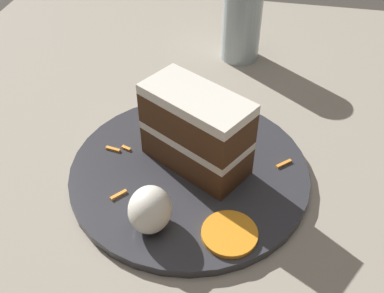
% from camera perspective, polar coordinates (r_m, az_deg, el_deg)
% --- Properties ---
extents(ground_plane, '(6.00, 6.00, 0.00)m').
position_cam_1_polar(ground_plane, '(0.54, -1.32, -9.29)').
color(ground_plane, '#38332D').
rests_on(ground_plane, ground).
extents(dining_table, '(1.14, 0.91, 0.03)m').
position_cam_1_polar(dining_table, '(0.53, -1.34, -8.28)').
color(dining_table, gray).
rests_on(dining_table, ground).
extents(plate, '(0.29, 0.29, 0.01)m').
position_cam_1_polar(plate, '(0.55, 0.00, -3.21)').
color(plate, '#333338').
rests_on(plate, dining_table).
extents(cake_slice, '(0.12, 0.14, 0.10)m').
position_cam_1_polar(cake_slice, '(0.52, 0.51, 2.06)').
color(cake_slice, '#4C2D19').
rests_on(cake_slice, plate).
extents(cream_dollop, '(0.05, 0.04, 0.05)m').
position_cam_1_polar(cream_dollop, '(0.47, -5.38, -7.97)').
color(cream_dollop, white).
rests_on(cream_dollop, plate).
extents(orange_garnish, '(0.06, 0.06, 0.01)m').
position_cam_1_polar(orange_garnish, '(0.48, 4.79, -10.97)').
color(orange_garnish, orange).
rests_on(orange_garnish, plate).
extents(carrot_shreds_scatter, '(0.19, 0.23, 0.00)m').
position_cam_1_polar(carrot_shreds_scatter, '(0.57, -1.69, -0.01)').
color(carrot_shreds_scatter, orange).
rests_on(carrot_shreds_scatter, plate).
extents(drinking_glass, '(0.06, 0.06, 0.13)m').
position_cam_1_polar(drinking_glass, '(0.75, 6.30, 15.11)').
color(drinking_glass, silver).
rests_on(drinking_glass, dining_table).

